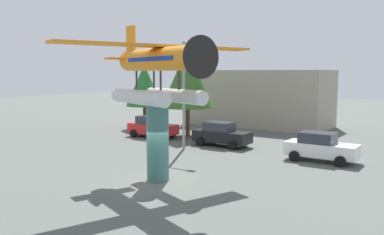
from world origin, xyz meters
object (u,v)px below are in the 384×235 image
object	(u,v)px
car_near_red	(152,127)
car_far_white	(320,147)
floatplane_monument	(158,69)
display_pedestal	(158,142)
tree_west	(145,85)
car_mid_black	(221,134)
streetlight_primary	(186,87)
storefront_building	(258,98)
tree_east	(188,77)

from	to	relation	value
car_near_red	car_far_white	xyz separation A→B (m)	(14.29, -1.21, 0.00)
floatplane_monument	car_far_white	world-z (taller)	floatplane_monument
display_pedestal	car_far_white	bearing A→B (deg)	59.22
floatplane_monument	car_far_white	distance (m)	11.40
tree_west	floatplane_monument	bearing A→B (deg)	-46.74
car_mid_black	car_far_white	xyz separation A→B (m)	(7.53, -0.98, 0.00)
car_mid_black	streetlight_primary	world-z (taller)	streetlight_primary
floatplane_monument	tree_west	world-z (taller)	floatplane_monument
car_mid_black	storefront_building	xyz separation A→B (m)	(-2.86, 12.05, 1.91)
car_far_white	streetlight_primary	xyz separation A→B (m)	(-8.89, -1.54, 3.48)
tree_east	storefront_building	bearing A→B (deg)	79.15
car_near_red	tree_east	world-z (taller)	tree_east
car_near_red	tree_west	size ratio (longest dim) A/B	0.68
streetlight_primary	car_mid_black	bearing A→B (deg)	61.66
floatplane_monument	tree_west	distance (m)	19.18
car_near_red	car_far_white	distance (m)	14.34
streetlight_primary	storefront_building	distance (m)	14.73
display_pedestal	streetlight_primary	size ratio (longest dim) A/B	0.52
car_mid_black	tree_west	bearing A→B (deg)	159.97
storefront_building	tree_east	xyz separation A→B (m)	(-1.85, -9.63, 2.15)
display_pedestal	car_mid_black	distance (m)	10.24
streetlight_primary	tree_west	distance (m)	11.44
display_pedestal	car_near_red	world-z (taller)	display_pedestal
tree_west	tree_east	bearing A→B (deg)	-14.00
display_pedestal	car_far_white	distance (m)	10.49
storefront_building	tree_west	world-z (taller)	tree_west
car_near_red	tree_west	distance (m)	6.37
car_mid_black	car_far_white	world-z (taller)	same
display_pedestal	storefront_building	distance (m)	22.59
car_near_red	tree_west	world-z (taller)	tree_west
car_mid_black	tree_east	world-z (taller)	tree_east
floatplane_monument	car_far_white	bearing A→B (deg)	80.66
streetlight_primary	tree_west	world-z (taller)	streetlight_primary
floatplane_monument	car_far_white	xyz separation A→B (m)	(5.22, 9.01, -4.63)
tree_east	car_near_red	bearing A→B (deg)	-133.34
car_far_white	floatplane_monument	bearing A→B (deg)	-120.07
car_mid_black	tree_west	distance (m)	11.95
car_near_red	car_mid_black	bearing A→B (deg)	-1.96
display_pedestal	floatplane_monument	size ratio (longest dim) A/B	0.38
car_far_white	tree_west	size ratio (longest dim) A/B	0.68
floatplane_monument	tree_east	size ratio (longest dim) A/B	1.36
streetlight_primary	tree_east	bearing A→B (deg)	124.08
tree_east	car_mid_black	bearing A→B (deg)	-27.20
display_pedestal	car_far_white	world-z (taller)	display_pedestal
floatplane_monument	car_near_red	bearing A→B (deg)	152.30
floatplane_monument	storefront_building	size ratio (longest dim) A/B	0.72
car_far_white	tree_west	distance (m)	19.25
car_far_white	tree_east	distance (m)	13.33
car_mid_black	tree_west	world-z (taller)	tree_west
floatplane_monument	car_mid_black	size ratio (longest dim) A/B	2.41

